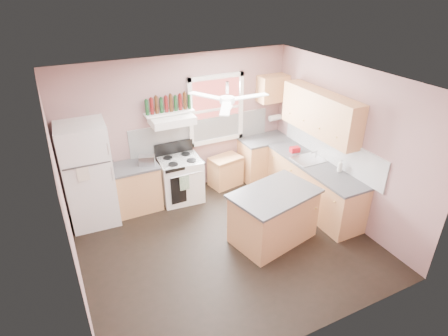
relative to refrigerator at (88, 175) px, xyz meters
name	(u,v)px	position (x,y,z in m)	size (l,w,h in m)	color
floor	(227,244)	(1.80, -1.66, -0.92)	(4.50, 4.50, 0.00)	black
ceiling	(227,82)	(1.80, -1.66, 1.78)	(4.50, 4.50, 0.00)	white
wall_back	(179,127)	(1.80, 0.37, 0.43)	(4.50, 0.05, 2.70)	gray
wall_right	(345,144)	(4.07, -1.66, 0.43)	(0.05, 4.00, 2.70)	gray
wall_left	(64,210)	(-0.48, -1.66, 0.43)	(0.05, 4.00, 2.70)	gray
backsplash_back	(202,132)	(2.25, 0.33, 0.25)	(2.90, 0.03, 0.55)	white
backsplash_right	(330,147)	(4.03, -1.36, 0.25)	(0.03, 2.60, 0.55)	white
window_view	(216,109)	(2.55, 0.32, 0.68)	(1.00, 0.02, 1.20)	maroon
window_frame	(216,110)	(2.55, 0.30, 0.68)	(1.16, 0.07, 1.36)	white
refrigerator	(88,175)	(0.00, 0.00, 0.00)	(0.78, 0.76, 1.84)	white
base_cabinet_left	(134,189)	(0.74, 0.04, -0.49)	(0.90, 0.60, 0.86)	tan
counter_left	(131,167)	(0.74, 0.04, -0.04)	(0.92, 0.62, 0.04)	#444446
toaster	(147,160)	(1.01, -0.05, 0.07)	(0.28, 0.16, 0.18)	silver
stove	(181,179)	(1.63, -0.02, -0.49)	(0.76, 0.64, 0.86)	white
range_hood	(172,120)	(1.57, 0.09, 0.70)	(0.78, 0.50, 0.14)	white
bottle_shelf	(169,113)	(1.57, 0.21, 0.80)	(0.90, 0.26, 0.03)	white
cart	(226,171)	(2.65, 0.09, -0.61)	(0.63, 0.42, 0.63)	tan
base_cabinet_corner	(264,159)	(3.55, 0.04, -0.49)	(1.00, 0.60, 0.86)	tan
base_cabinet_right	(313,186)	(3.75, -1.36, -0.49)	(0.60, 2.20, 0.86)	tan
counter_corner	(265,139)	(3.55, 0.04, -0.04)	(1.02, 0.62, 0.04)	#444446
counter_right	(315,165)	(3.74, -1.36, -0.04)	(0.62, 2.22, 0.04)	#444446
sink	(308,160)	(3.74, -1.16, -0.03)	(0.55, 0.45, 0.03)	silver
faucet	(316,155)	(3.90, -1.16, 0.05)	(0.03, 0.03, 0.14)	silver
upper_cabinet_right	(320,113)	(3.88, -1.16, 0.86)	(0.33, 1.80, 0.76)	tan
upper_cabinet_corner	(273,88)	(3.75, 0.17, 0.98)	(0.60, 0.33, 0.52)	tan
paper_towel	(275,118)	(3.87, 0.20, 0.33)	(0.12, 0.12, 0.26)	white
island	(273,217)	(2.55, -1.86, -0.49)	(1.29, 0.81, 0.86)	tan
island_top	(275,193)	(2.55, -1.86, -0.04)	(1.36, 0.89, 0.04)	#444446
ceiling_fan_hub	(227,100)	(1.80, -1.66, 1.53)	(0.20, 0.20, 0.08)	white
soap_bottle	(340,166)	(3.93, -1.77, 0.09)	(0.09, 0.09, 0.22)	silver
red_caddy	(295,150)	(3.71, -0.77, 0.03)	(0.18, 0.12, 0.10)	#B40F18
wine_bottles	(169,104)	(1.57, 0.21, 0.96)	(0.86, 0.06, 0.31)	#143819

